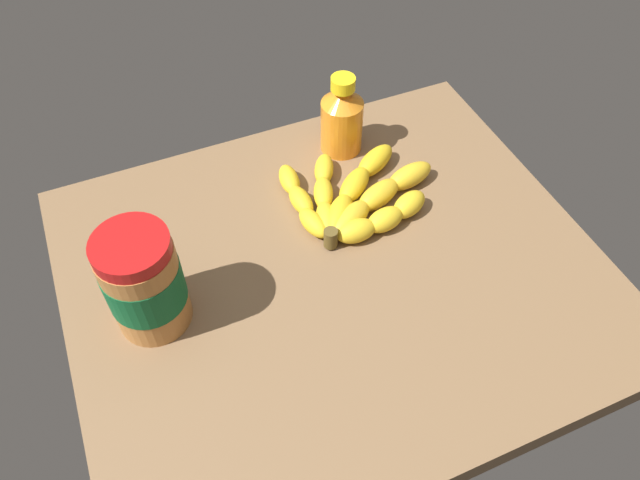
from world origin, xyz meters
TOP-DOWN VIEW (x-y plane):
  - ground_plane at (0.00, 0.00)cm, footprint 72.28×62.04cm
  - banana_bunch at (-7.51, -9.67)cm, footprint 23.60×18.86cm
  - peanut_butter_jar at (24.56, -2.11)cm, footprint 9.61×9.61cm
  - honey_bottle at (-11.04, -22.46)cm, footprint 6.69×6.69cm

SIDE VIEW (x-z plane):
  - ground_plane at x=0.00cm, z-range -4.11..0.00cm
  - banana_bunch at x=-7.51cm, z-range -0.09..3.37cm
  - honey_bottle at x=-11.04cm, z-range -0.66..12.84cm
  - peanut_butter_jar at x=24.56cm, z-range -0.10..15.14cm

